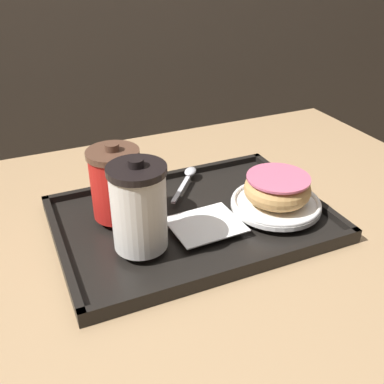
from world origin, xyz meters
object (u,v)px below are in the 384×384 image
(coffee_cup_rear, at_px, (115,183))
(spoon, at_px, (188,176))
(coffee_cup_front, at_px, (139,207))
(donut_chocolate_glazed, at_px, (277,188))

(coffee_cup_rear, bearing_deg, spoon, 23.90)
(coffee_cup_front, bearing_deg, coffee_cup_rear, 94.90)
(coffee_cup_front, xyz_separation_m, donut_chocolate_glazed, (0.25, 0.01, -0.03))
(coffee_cup_rear, relative_size, spoon, 1.13)
(coffee_cup_front, height_order, donut_chocolate_glazed, coffee_cup_front)
(coffee_cup_front, bearing_deg, spoon, 48.18)
(spoon, bearing_deg, coffee_cup_front, 177.12)
(coffee_cup_front, relative_size, donut_chocolate_glazed, 1.27)
(coffee_cup_rear, xyz_separation_m, spoon, (0.16, 0.07, -0.06))
(coffee_cup_rear, xyz_separation_m, donut_chocolate_glazed, (0.26, -0.09, -0.02))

